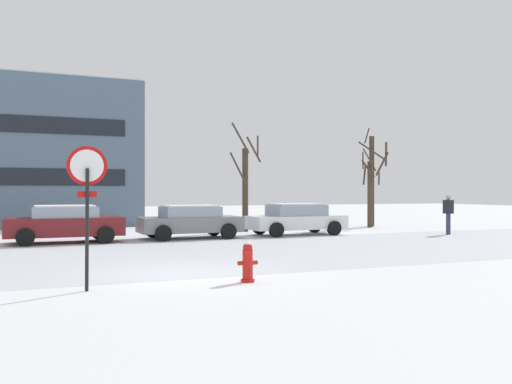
% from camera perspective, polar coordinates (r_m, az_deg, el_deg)
% --- Properties ---
extents(ground_plane, '(120.00, 120.00, 0.00)m').
position_cam_1_polar(ground_plane, '(13.24, -7.82, -8.35)').
color(ground_plane, white).
extents(road_surface, '(80.00, 9.57, 0.00)m').
position_cam_1_polar(road_surface, '(16.90, -11.16, -6.52)').
color(road_surface, silver).
rests_on(road_surface, ground).
extents(stop_sign, '(0.76, 0.21, 2.81)m').
position_cam_1_polar(stop_sign, '(11.04, -17.16, 0.25)').
color(stop_sign, black).
rests_on(stop_sign, ground).
extents(fire_hydrant, '(0.44, 0.30, 0.87)m').
position_cam_1_polar(fire_hydrant, '(11.79, -0.88, -7.24)').
color(fire_hydrant, red).
rests_on(fire_hydrant, ground).
extents(parked_car_maroon, '(4.26, 2.14, 1.42)m').
position_cam_1_polar(parked_car_maroon, '(21.96, -19.27, -3.09)').
color(parked_car_maroon, maroon).
rests_on(parked_car_maroon, ground).
extents(parked_car_gray, '(4.17, 2.11, 1.38)m').
position_cam_1_polar(parked_car_gray, '(22.85, -6.88, -3.03)').
color(parked_car_gray, slate).
rests_on(parked_car_gray, ground).
extents(parked_car_white, '(4.36, 2.02, 1.41)m').
position_cam_1_polar(parked_car_white, '(24.61, 4.23, -2.79)').
color(parked_car_white, white).
rests_on(parked_car_white, ground).
extents(pedestrian_crossing, '(0.39, 0.41, 1.78)m').
position_cam_1_polar(pedestrian_crossing, '(26.18, 19.36, -1.92)').
color(pedestrian_crossing, '#2D334C').
rests_on(pedestrian_crossing, ground).
extents(tree_far_mid, '(2.23, 1.76, 5.55)m').
position_cam_1_polar(tree_far_mid, '(31.28, 12.07, 1.49)').
color(tree_far_mid, '#423326').
rests_on(tree_far_mid, ground).
extents(tree_far_left, '(1.28, 1.27, 4.28)m').
position_cam_1_polar(tree_far_left, '(30.32, 11.75, 0.13)').
color(tree_far_left, '#423326').
rests_on(tree_far_left, ground).
extents(tree_far_right, '(1.57, 1.19, 5.27)m').
position_cam_1_polar(tree_far_right, '(26.54, -1.11, 0.77)').
color(tree_far_right, '#423326').
rests_on(tree_far_right, ground).
extents(building_far_left, '(10.90, 10.91, 8.21)m').
position_cam_1_polar(building_far_left, '(36.00, -21.75, 3.48)').
color(building_far_left, slate).
rests_on(building_far_left, ground).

